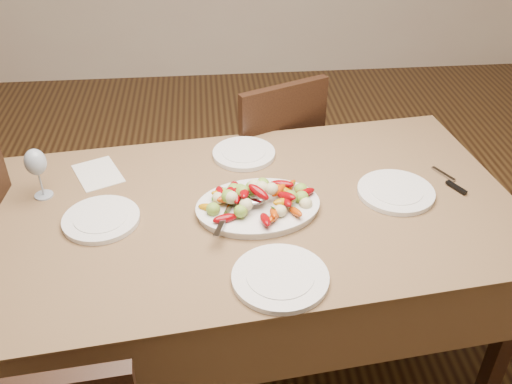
{
  "coord_description": "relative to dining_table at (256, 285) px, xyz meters",
  "views": [
    {
      "loc": [
        -0.2,
        -1.53,
        1.95
      ],
      "look_at": [
        -0.06,
        0.08,
        0.82
      ],
      "focal_mm": 40.0,
      "sensor_mm": 36.0,
      "label": 1
    }
  ],
  "objects": [
    {
      "name": "table_knife",
      "position": [
        0.73,
        0.08,
        0.38
      ],
      "size": [
        0.11,
        0.19,
        0.01
      ],
      "primitive_type": null,
      "rotation": [
        0.0,
        0.0,
        0.47
      ],
      "color": "#9EA0A8",
      "rests_on": "dining_table"
    },
    {
      "name": "serving_spoon",
      "position": [
        -0.06,
        -0.07,
        0.43
      ],
      "size": [
        0.29,
        0.14,
        0.03
      ],
      "primitive_type": null,
      "rotation": [
        0.0,
        0.0,
        -0.29
      ],
      "color": "#9EA0A8",
      "rests_on": "serving_platter"
    },
    {
      "name": "chair_far",
      "position": [
        0.1,
        0.75,
        0.1
      ],
      "size": [
        0.55,
        0.55,
        0.95
      ],
      "primitive_type": null,
      "rotation": [
        0.0,
        0.0,
        3.55
      ],
      "color": "black",
      "rests_on": "ground"
    },
    {
      "name": "plate_right",
      "position": [
        0.51,
        0.03,
        0.39
      ],
      "size": [
        0.28,
        0.28,
        0.02
      ],
      "primitive_type": "cylinder",
      "color": "white",
      "rests_on": "dining_table"
    },
    {
      "name": "floor",
      "position": [
        0.06,
        -0.08,
        -0.38
      ],
      "size": [
        6.0,
        6.0,
        0.0
      ],
      "primitive_type": "plane",
      "color": "#3E2813",
      "rests_on": "ground"
    },
    {
      "name": "menu_card",
      "position": [
        -0.58,
        0.26,
        0.38
      ],
      "size": [
        0.22,
        0.25,
        0.0
      ],
      "primitive_type": "cube",
      "rotation": [
        0.0,
        0.0,
        0.42
      ],
      "color": "silver",
      "rests_on": "dining_table"
    },
    {
      "name": "roasted_vegetables",
      "position": [
        0.0,
        -0.03,
        0.45
      ],
      "size": [
        0.37,
        0.27,
        0.09
      ],
      "primitive_type": null,
      "rotation": [
        0.0,
        0.0,
        0.11
      ],
      "color": "#750207",
      "rests_on": "serving_platter"
    },
    {
      "name": "plate_near",
      "position": [
        0.04,
        -0.38,
        0.39
      ],
      "size": [
        0.29,
        0.29,
        0.02
      ],
      "primitive_type": "cylinder",
      "color": "white",
      "rests_on": "dining_table"
    },
    {
      "name": "dining_table",
      "position": [
        0.0,
        0.0,
        0.0
      ],
      "size": [
        1.94,
        1.23,
        0.76
      ],
      "primitive_type": "cube",
      "rotation": [
        0.0,
        0.0,
        0.11
      ],
      "color": "brown",
      "rests_on": "ground"
    },
    {
      "name": "serving_platter",
      "position": [
        0.0,
        -0.03,
        0.39
      ],
      "size": [
        0.45,
        0.35,
        0.02
      ],
      "primitive_type": "ellipsoid",
      "rotation": [
        0.0,
        0.0,
        0.11
      ],
      "color": "white",
      "rests_on": "dining_table"
    },
    {
      "name": "plate_left",
      "position": [
        -0.53,
        -0.04,
        0.39
      ],
      "size": [
        0.26,
        0.26,
        0.02
      ],
      "primitive_type": "cylinder",
      "color": "white",
      "rests_on": "dining_table"
    },
    {
      "name": "plate_far",
      "position": [
        -0.02,
        0.35,
        0.39
      ],
      "size": [
        0.25,
        0.25,
        0.02
      ],
      "primitive_type": "cylinder",
      "color": "white",
      "rests_on": "dining_table"
    },
    {
      "name": "wine_glass",
      "position": [
        -0.76,
        0.13,
        0.48
      ],
      "size": [
        0.08,
        0.08,
        0.2
      ],
      "primitive_type": null,
      "color": "#8C99A5",
      "rests_on": "dining_table"
    }
  ]
}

